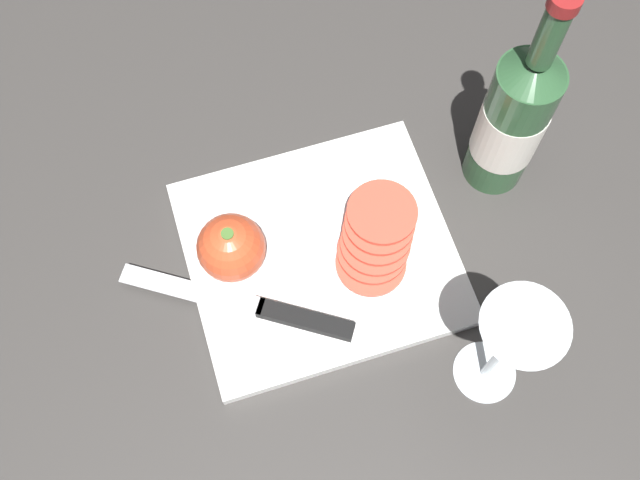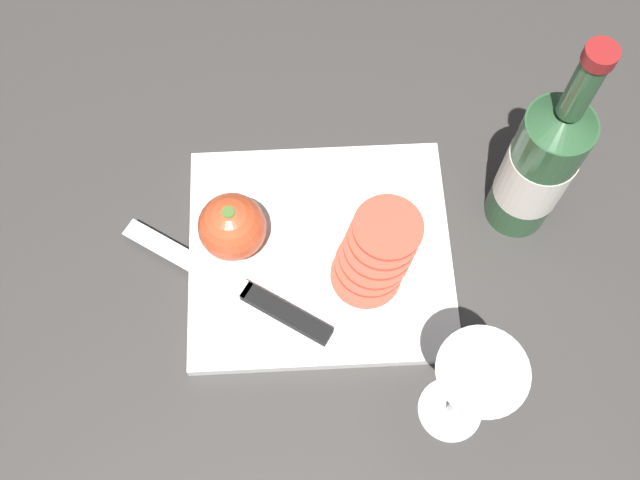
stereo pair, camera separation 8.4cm
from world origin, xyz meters
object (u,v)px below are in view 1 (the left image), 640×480
(wine_glass, at_px, (510,342))
(tomato_slice_stack_near, at_px, (377,238))
(wine_bottle, at_px, (513,120))
(knife, at_px, (280,313))
(whole_tomato, at_px, (231,248))

(wine_glass, distance_m, tomato_slice_stack_near, 0.21)
(wine_bottle, xyz_separation_m, knife, (-0.30, -0.11, -0.09))
(wine_glass, height_order, tomato_slice_stack_near, wine_glass)
(knife, bearing_deg, wine_bottle, -127.40)
(tomato_slice_stack_near, bearing_deg, whole_tomato, 169.99)
(whole_tomato, bearing_deg, knife, -67.84)
(wine_bottle, height_order, knife, wine_bottle)
(knife, distance_m, tomato_slice_stack_near, 0.14)
(whole_tomato, distance_m, knife, 0.09)
(wine_bottle, relative_size, whole_tomato, 3.94)
(whole_tomato, relative_size, tomato_slice_stack_near, 0.62)
(whole_tomato, bearing_deg, wine_bottle, 5.22)
(knife, bearing_deg, wine_glass, -179.75)
(knife, bearing_deg, tomato_slice_stack_near, -126.04)
(wine_glass, bearing_deg, wine_bottle, 65.64)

